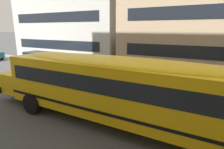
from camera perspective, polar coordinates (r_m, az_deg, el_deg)
ground_plane at (r=11.14m, az=-9.14°, el=-6.55°), size 400.00×400.00×0.00m
sidewalk_far at (r=17.09m, az=5.74°, el=0.81°), size 120.00×3.00×0.01m
lane_centreline at (r=11.14m, az=-9.14°, el=-6.54°), size 110.00×0.16×0.01m
school_bus at (r=7.55m, az=1.36°, el=-3.19°), size 12.36×2.97×2.76m
parked_car_grey_past_driveway at (r=19.95m, az=-21.66°, el=4.23°), size 3.94×1.95×1.64m
apartment_block_far_centre at (r=23.00m, az=28.24°, el=19.32°), size 15.99×12.04×13.30m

